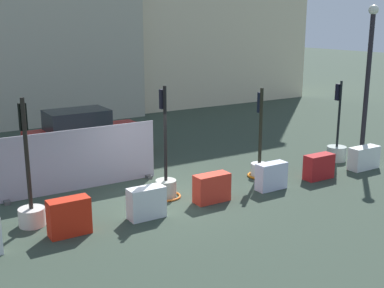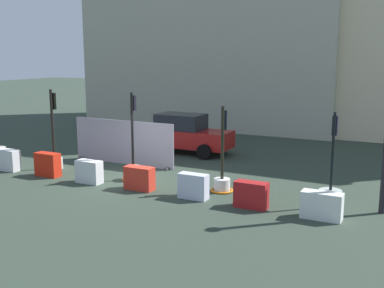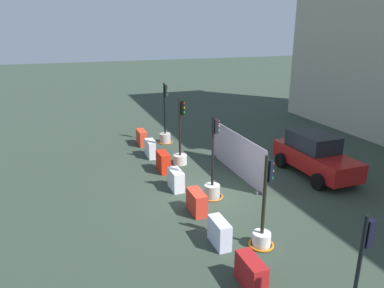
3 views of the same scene
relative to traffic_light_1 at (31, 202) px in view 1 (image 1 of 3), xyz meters
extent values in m
plane|color=#303E32|center=(3.75, 0.08, -0.64)|extent=(120.00, 120.00, 0.00)
cylinder|color=beige|center=(0.00, -0.01, -0.41)|extent=(0.67, 0.67, 0.46)
cylinder|color=black|center=(0.00, -0.01, 1.24)|extent=(0.11, 0.11, 2.82)
cube|color=black|center=(0.01, 0.11, 2.16)|extent=(0.19, 0.14, 0.67)
sphere|color=red|center=(0.01, 0.19, 2.38)|extent=(0.11, 0.11, 0.11)
sphere|color=orange|center=(0.01, 0.19, 2.16)|extent=(0.11, 0.11, 0.11)
sphere|color=green|center=(0.01, 0.19, 1.93)|extent=(0.11, 0.11, 0.11)
cylinder|color=#B0B4A7|center=(3.90, 0.02, -0.38)|extent=(0.61, 0.61, 0.52)
cylinder|color=black|center=(3.90, 0.02, 1.27)|extent=(0.10, 0.10, 2.77)
cube|color=black|center=(3.89, 0.14, 2.26)|extent=(0.17, 0.14, 0.56)
sphere|color=red|center=(3.89, 0.22, 2.45)|extent=(0.11, 0.11, 0.11)
sphere|color=orange|center=(3.89, 0.22, 2.26)|extent=(0.11, 0.11, 0.11)
sphere|color=green|center=(3.89, 0.22, 2.08)|extent=(0.11, 0.11, 0.11)
torus|color=orange|center=(3.90, 0.02, -0.61)|extent=(0.88, 0.88, 0.06)
cylinder|color=silver|center=(7.50, 0.12, -0.41)|extent=(0.56, 0.56, 0.45)
cylinder|color=black|center=(7.50, 0.12, 1.07)|extent=(0.11, 0.11, 2.51)
cube|color=black|center=(7.52, 0.24, 1.84)|extent=(0.17, 0.15, 0.66)
sphere|color=red|center=(7.54, 0.31, 2.06)|extent=(0.09, 0.09, 0.09)
sphere|color=orange|center=(7.54, 0.31, 1.84)|extent=(0.09, 0.09, 0.09)
sphere|color=green|center=(7.54, 0.31, 1.62)|extent=(0.09, 0.09, 0.09)
torus|color=orange|center=(7.50, 0.12, -0.60)|extent=(0.79, 0.79, 0.07)
cylinder|color=#A8B3AD|center=(11.15, 0.13, -0.37)|extent=(0.70, 0.70, 0.53)
cylinder|color=black|center=(11.15, 0.13, 1.11)|extent=(0.09, 0.09, 2.42)
cube|color=black|center=(11.15, 0.25, 1.90)|extent=(0.15, 0.16, 0.59)
sphere|color=red|center=(11.15, 0.34, 2.10)|extent=(0.09, 0.09, 0.09)
sphere|color=orange|center=(11.15, 0.34, 1.90)|extent=(0.09, 0.09, 0.09)
sphere|color=green|center=(11.15, 0.34, 1.70)|extent=(0.09, 0.09, 0.09)
cube|color=red|center=(0.64, -1.05, -0.18)|extent=(1.00, 0.44, 0.92)
cube|color=silver|center=(2.70, -1.09, -0.22)|extent=(0.98, 0.45, 0.84)
cube|color=red|center=(4.84, -0.99, -0.23)|extent=(1.05, 0.45, 0.82)
cube|color=silver|center=(6.99, -1.07, -0.22)|extent=(0.98, 0.40, 0.84)
cube|color=#AD1C1E|center=(9.00, -1.09, -0.23)|extent=(1.02, 0.44, 0.82)
cube|color=white|center=(11.15, -1.12, -0.24)|extent=(1.16, 0.46, 0.79)
cube|color=#A21715|center=(3.40, 5.30, 0.10)|extent=(4.34, 1.69, 0.80)
cube|color=black|center=(3.09, 5.29, 0.87)|extent=(2.23, 1.47, 0.73)
cylinder|color=black|center=(4.73, 6.19, -0.30)|extent=(0.69, 0.29, 0.69)
cylinder|color=black|center=(4.75, 4.42, -0.30)|extent=(0.69, 0.29, 0.69)
cylinder|color=black|center=(2.05, 6.17, -0.30)|extent=(0.69, 0.29, 0.69)
cylinder|color=black|center=(2.06, 4.40, -0.30)|extent=(0.69, 0.29, 0.69)
cylinder|color=black|center=(12.65, 0.21, 2.00)|extent=(0.18, 0.18, 5.28)
sphere|color=silver|center=(12.65, 0.21, 4.79)|extent=(0.36, 0.36, 0.36)
cube|color=#9D97A7|center=(2.02, 2.02, 0.31)|extent=(5.00, 0.04, 1.90)
cube|color=#4C4C4C|center=(-0.22, 2.02, -0.59)|extent=(0.16, 0.50, 0.10)
cube|color=#4C4C4C|center=(4.27, 2.02, -0.59)|extent=(0.16, 0.50, 0.10)
camera|label=1|loc=(-2.74, -12.16, 4.47)|focal=46.57mm
camera|label=2|loc=(13.75, -14.34, 4.02)|focal=44.14mm
camera|label=3|loc=(15.84, -5.22, 5.81)|focal=33.98mm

